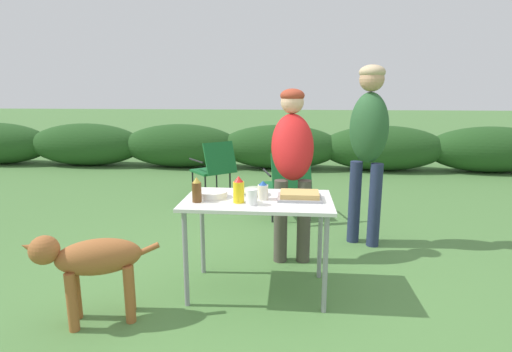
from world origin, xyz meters
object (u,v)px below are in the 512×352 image
at_px(beer_bottle, 197,190).
at_px(standing_person_with_beanie, 368,136).
at_px(paper_cup_stack, 252,197).
at_px(mayo_bottle, 263,191).
at_px(plate_stack, 213,194).
at_px(standing_person_in_gray_fleece, 292,156).
at_px(mixing_bowl, 254,191).
at_px(dog, 91,261).
at_px(food_tray, 300,196).
at_px(camp_chair_green_behind_table, 288,181).
at_px(camp_chair_near_hedge, 214,167).
at_px(folding_table, 258,209).
at_px(mustard_bottle, 239,190).

bearing_deg(beer_bottle, standing_person_with_beanie, 40.20).
xyz_separation_m(paper_cup_stack, mayo_bottle, (0.07, 0.15, 0.01)).
height_order(plate_stack, standing_person_in_gray_fleece, standing_person_in_gray_fleece).
height_order(mixing_bowl, dog, mixing_bowl).
xyz_separation_m(food_tray, standing_person_with_beanie, (0.67, 1.06, 0.34)).
bearing_deg(camp_chair_green_behind_table, standing_person_in_gray_fleece, -102.58).
bearing_deg(mixing_bowl, mayo_bottle, -59.27).
height_order(food_tray, mixing_bowl, mixing_bowl).
xyz_separation_m(food_tray, camp_chair_green_behind_table, (-0.11, 1.78, -0.30)).
height_order(camp_chair_green_behind_table, camp_chair_near_hedge, same).
distance_m(standing_person_in_gray_fleece, dog, 1.85).
distance_m(standing_person_with_beanie, dog, 2.67).
distance_m(mixing_bowl, standing_person_with_beanie, 1.43).
bearing_deg(camp_chair_near_hedge, folding_table, -112.04).
relative_size(mayo_bottle, camp_chair_green_behind_table, 0.17).
bearing_deg(dog, plate_stack, -74.56).
height_order(folding_table, food_tray, food_tray).
distance_m(mustard_bottle, camp_chair_green_behind_table, 1.97).
bearing_deg(mustard_bottle, folding_table, 40.15).
xyz_separation_m(food_tray, dog, (-1.36, -0.54, -0.33)).
relative_size(mayo_bottle, camp_chair_near_hedge, 0.17).
distance_m(plate_stack, standing_person_with_beanie, 1.73).
xyz_separation_m(folding_table, food_tray, (0.31, 0.02, 0.10)).
bearing_deg(mustard_bottle, standing_person_in_gray_fleece, 64.38).
bearing_deg(paper_cup_stack, dog, -160.63).
relative_size(folding_table, standing_person_in_gray_fleece, 0.71).
bearing_deg(standing_person_in_gray_fleece, mixing_bowl, -121.90).
bearing_deg(mayo_bottle, mixing_bowl, 120.73).
bearing_deg(folding_table, mustard_bottle, -139.85).
xyz_separation_m(folding_table, plate_stack, (-0.34, 0.01, 0.10)).
distance_m(folding_table, mayo_bottle, 0.15).
height_order(standing_person_in_gray_fleece, camp_chair_green_behind_table, standing_person_in_gray_fleece).
bearing_deg(paper_cup_stack, standing_person_with_beanie, 50.71).
bearing_deg(plate_stack, standing_person_in_gray_fleece, 48.46).
distance_m(folding_table, dog, 1.20).
bearing_deg(camp_chair_green_behind_table, food_tray, -101.71).
height_order(food_tray, mustard_bottle, mustard_bottle).
bearing_deg(mixing_bowl, food_tray, -16.40).
bearing_deg(dog, standing_person_in_gray_fleece, -68.84).
bearing_deg(camp_chair_green_behind_table, folding_table, -111.57).
height_order(folding_table, mustard_bottle, mustard_bottle).
distance_m(food_tray, mayo_bottle, 0.27).
distance_m(camp_chair_green_behind_table, camp_chair_near_hedge, 1.35).
bearing_deg(mixing_bowl, dog, -147.75).
relative_size(mixing_bowl, dog, 0.25).
bearing_deg(standing_person_in_gray_fleece, folding_table, -115.06).
distance_m(paper_cup_stack, mayo_bottle, 0.17).
distance_m(plate_stack, standing_person_in_gray_fleece, 0.92).
relative_size(plate_stack, standing_person_in_gray_fleece, 0.14).
relative_size(beer_bottle, dog, 0.22).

